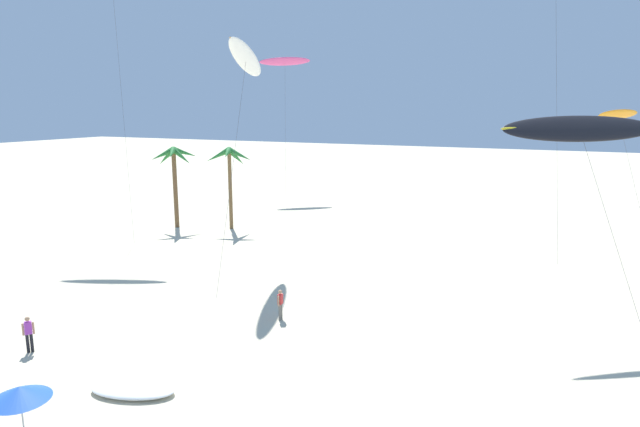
{
  "coord_description": "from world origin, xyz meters",
  "views": [
    {
      "loc": [
        9.98,
        -1.35,
        10.97
      ],
      "look_at": [
        0.1,
        19.92,
        6.36
      ],
      "focal_mm": 30.64,
      "sensor_mm": 36.0,
      "label": 1
    }
  ],
  "objects_px": {
    "palm_tree_1": "(230,161)",
    "grounded_kite_0": "(133,389)",
    "flying_kite_4": "(580,128)",
    "person_foreground_walker": "(29,333)",
    "beach_umbrella": "(20,393)",
    "flying_kite_5": "(618,114)",
    "palm_tree_0": "(174,162)",
    "flying_kite_6": "(246,58)",
    "flying_kite_2": "(285,61)",
    "person_near_left": "(280,303)"
  },
  "relations": [
    {
      "from": "beach_umbrella",
      "to": "flying_kite_6",
      "type": "bearing_deg",
      "value": 102.3
    },
    {
      "from": "flying_kite_6",
      "to": "palm_tree_1",
      "type": "bearing_deg",
      "value": 130.43
    },
    {
      "from": "flying_kite_2",
      "to": "flying_kite_4",
      "type": "relative_size",
      "value": 1.6
    },
    {
      "from": "flying_kite_4",
      "to": "flying_kite_6",
      "type": "xyz_separation_m",
      "value": [
        -20.25,
        1.57,
        4.17
      ]
    },
    {
      "from": "person_foreground_walker",
      "to": "palm_tree_1",
      "type": "bearing_deg",
      "value": 103.69
    },
    {
      "from": "palm_tree_1",
      "to": "person_foreground_walker",
      "type": "relative_size",
      "value": 4.38
    },
    {
      "from": "palm_tree_0",
      "to": "person_near_left",
      "type": "xyz_separation_m",
      "value": [
        19.53,
        -15.56,
        -5.14
      ]
    },
    {
      "from": "palm_tree_0",
      "to": "person_foreground_walker",
      "type": "bearing_deg",
      "value": -64.96
    },
    {
      "from": "flying_kite_4",
      "to": "flying_kite_6",
      "type": "relative_size",
      "value": 0.69
    },
    {
      "from": "palm_tree_0",
      "to": "beach_umbrella",
      "type": "bearing_deg",
      "value": -58.87
    },
    {
      "from": "grounded_kite_0",
      "to": "person_near_left",
      "type": "distance_m",
      "value": 9.16
    },
    {
      "from": "person_near_left",
      "to": "beach_umbrella",
      "type": "bearing_deg",
      "value": -99.54
    },
    {
      "from": "flying_kite_5",
      "to": "person_near_left",
      "type": "xyz_separation_m",
      "value": [
        -16.23,
        -27.24,
        -9.45
      ]
    },
    {
      "from": "person_foreground_walker",
      "to": "flying_kite_4",
      "type": "bearing_deg",
      "value": 33.8
    },
    {
      "from": "palm_tree_0",
      "to": "flying_kite_6",
      "type": "bearing_deg",
      "value": -30.58
    },
    {
      "from": "person_foreground_walker",
      "to": "beach_umbrella",
      "type": "relative_size",
      "value": 0.77
    },
    {
      "from": "person_near_left",
      "to": "flying_kite_5",
      "type": "bearing_deg",
      "value": 59.21
    },
    {
      "from": "palm_tree_0",
      "to": "grounded_kite_0",
      "type": "height_order",
      "value": "palm_tree_0"
    },
    {
      "from": "flying_kite_4",
      "to": "person_foreground_walker",
      "type": "bearing_deg",
      "value": -146.2
    },
    {
      "from": "person_near_left",
      "to": "flying_kite_6",
      "type": "bearing_deg",
      "value": 130.29
    },
    {
      "from": "palm_tree_0",
      "to": "person_near_left",
      "type": "height_order",
      "value": "palm_tree_0"
    },
    {
      "from": "flying_kite_2",
      "to": "beach_umbrella",
      "type": "height_order",
      "value": "flying_kite_2"
    },
    {
      "from": "flying_kite_2",
      "to": "grounded_kite_0",
      "type": "height_order",
      "value": "flying_kite_2"
    },
    {
      "from": "flying_kite_2",
      "to": "grounded_kite_0",
      "type": "relative_size",
      "value": 4.65
    },
    {
      "from": "flying_kite_4",
      "to": "palm_tree_1",
      "type": "bearing_deg",
      "value": 159.07
    },
    {
      "from": "flying_kite_2",
      "to": "flying_kite_4",
      "type": "xyz_separation_m",
      "value": [
        32.89,
        -30.2,
        -6.44
      ]
    },
    {
      "from": "flying_kite_5",
      "to": "person_foreground_walker",
      "type": "xyz_separation_m",
      "value": [
        -24.68,
        -35.4,
        -9.41
      ]
    },
    {
      "from": "palm_tree_1",
      "to": "flying_kite_5",
      "type": "distance_m",
      "value": 32.71
    },
    {
      "from": "flying_kite_2",
      "to": "flying_kite_6",
      "type": "height_order",
      "value": "flying_kite_2"
    },
    {
      "from": "palm_tree_1",
      "to": "grounded_kite_0",
      "type": "bearing_deg",
      "value": -63.52
    },
    {
      "from": "grounded_kite_0",
      "to": "beach_umbrella",
      "type": "relative_size",
      "value": 1.66
    },
    {
      "from": "palm_tree_0",
      "to": "palm_tree_1",
      "type": "relative_size",
      "value": 1.0
    },
    {
      "from": "palm_tree_0",
      "to": "palm_tree_1",
      "type": "xyz_separation_m",
      "value": [
        4.9,
        1.65,
        0.14
      ]
    },
    {
      "from": "flying_kite_2",
      "to": "beach_umbrella",
      "type": "bearing_deg",
      "value": -70.89
    },
    {
      "from": "flying_kite_4",
      "to": "flying_kite_5",
      "type": "height_order",
      "value": "flying_kite_5"
    },
    {
      "from": "flying_kite_6",
      "to": "grounded_kite_0",
      "type": "bearing_deg",
      "value": -72.89
    },
    {
      "from": "palm_tree_0",
      "to": "person_foreground_walker",
      "type": "xyz_separation_m",
      "value": [
        11.08,
        -23.72,
        -5.1
      ]
    },
    {
      "from": "palm_tree_1",
      "to": "flying_kite_6",
      "type": "xyz_separation_m",
      "value": [
        7.8,
        -9.16,
        7.89
      ]
    },
    {
      "from": "flying_kite_6",
      "to": "flying_kite_4",
      "type": "bearing_deg",
      "value": -4.43
    },
    {
      "from": "grounded_kite_0",
      "to": "person_near_left",
      "type": "relative_size",
      "value": 2.24
    },
    {
      "from": "palm_tree_0",
      "to": "flying_kite_2",
      "type": "bearing_deg",
      "value": 89.84
    },
    {
      "from": "palm_tree_1",
      "to": "person_near_left",
      "type": "height_order",
      "value": "palm_tree_1"
    },
    {
      "from": "palm_tree_0",
      "to": "flying_kite_6",
      "type": "relative_size",
      "value": 0.48
    },
    {
      "from": "palm_tree_1",
      "to": "flying_kite_4",
      "type": "bearing_deg",
      "value": -20.93
    },
    {
      "from": "flying_kite_5",
      "to": "grounded_kite_0",
      "type": "xyz_separation_m",
      "value": [
        -17.81,
        -36.23,
        -10.17
      ]
    },
    {
      "from": "flying_kite_6",
      "to": "beach_umbrella",
      "type": "height_order",
      "value": "flying_kite_6"
    },
    {
      "from": "flying_kite_2",
      "to": "palm_tree_0",
      "type": "bearing_deg",
      "value": -90.16
    },
    {
      "from": "grounded_kite_0",
      "to": "person_foreground_walker",
      "type": "distance_m",
      "value": 6.96
    },
    {
      "from": "flying_kite_5",
      "to": "palm_tree_1",
      "type": "bearing_deg",
      "value": -161.99
    },
    {
      "from": "flying_kite_6",
      "to": "person_foreground_walker",
      "type": "xyz_separation_m",
      "value": [
        -1.62,
        -16.21,
        -13.14
      ]
    }
  ]
}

